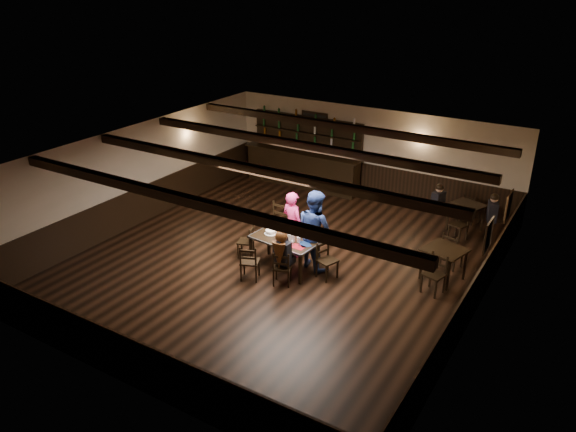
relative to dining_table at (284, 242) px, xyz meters
The scene contains 25 objects.
ground 0.75m from the dining_table, 131.47° to the left, with size 10.00×10.00×0.00m, color black.
room_shell 1.14m from the dining_table, 126.40° to the left, with size 9.02×10.02×2.71m.
dining_table is the anchor object (origin of this frame).
chair_near_left 0.95m from the dining_table, 113.48° to the right, with size 0.51×0.50×0.85m.
chair_near_right 0.78m from the dining_table, 61.64° to the right, with size 0.49×0.48×0.82m.
chair_end_left 1.05m from the dining_table, behind, with size 0.46×0.47×0.80m.
chair_end_right 1.01m from the dining_table, 10.07° to the left, with size 0.49×0.50×0.85m.
chair_far_pushed 1.46m from the dining_table, 126.90° to the left, with size 0.50×0.48×1.02m.
woman_pink 0.72m from the dining_table, 104.91° to the left, with size 0.59×0.39×1.63m, color #E12F67.
man_blue 0.77m from the dining_table, 41.50° to the left, with size 0.91×0.71×1.88m, color navy.
seated_person 0.73m from the dining_table, 61.70° to the right, with size 0.36×0.54×0.88m.
cake 0.44m from the dining_table, 168.13° to the left, with size 0.30×0.30×0.09m.
plate_stack_a 0.18m from the dining_table, 162.79° to the right, with size 0.15×0.15×0.14m, color white.
plate_stack_b 0.27m from the dining_table, ahead, with size 0.16×0.16×0.19m, color white.
tea_light 0.15m from the dining_table, 55.20° to the left, with size 0.05×0.05×0.06m.
salt_shaker 0.36m from the dining_table, 24.67° to the right, with size 0.04×0.04×0.10m, color silver.
pepper_shaker 0.49m from the dining_table, 12.38° to the right, with size 0.04×0.04×0.09m, color #A5A8AD.
drink_glass 0.39m from the dining_table, 10.85° to the left, with size 0.08×0.08×0.12m, color silver.
menu_red 0.50m from the dining_table, 19.38° to the right, with size 0.32×0.23×0.00m, color maroon.
menu_blue 0.54m from the dining_table, ahead, with size 0.32×0.22×0.00m, color #0F224B.
bar_counter 5.49m from the dining_table, 115.19° to the left, with size 3.97×0.70×2.20m.
back_table_a 3.58m from the dining_table, 23.57° to the left, with size 1.01×1.01×0.75m.
back_table_b 5.19m from the dining_table, 54.78° to the left, with size 0.98×0.98×0.75m.
bg_patron_left 4.70m from the dining_table, 61.20° to the left, with size 0.31×0.41×0.75m.
bg_patron_right 5.54m from the dining_table, 48.62° to the left, with size 0.33×0.41×0.75m.
Camera 1 is at (6.27, -9.95, 6.40)m, focal length 35.00 mm.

